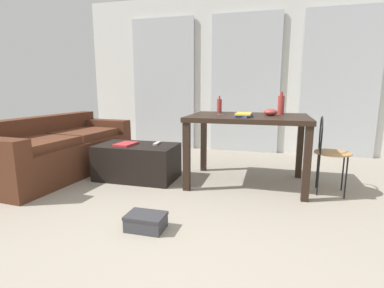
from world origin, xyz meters
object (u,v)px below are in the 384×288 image
(craft_table, at_px, (248,125))
(bowl, at_px, (270,112))
(wire_chair, at_px, (327,146))
(scissors, at_px, (223,114))
(tv_remote_primary, at_px, (157,143))
(bottle_near, at_px, (281,105))
(shoebox, at_px, (146,222))
(book_stack, at_px, (243,115))
(bottle_far, at_px, (219,106))
(couch, at_px, (58,151))
(coffee_table, at_px, (137,162))
(magazine, at_px, (126,144))

(craft_table, xyz_separation_m, bowl, (0.24, 0.05, 0.14))
(craft_table, bearing_deg, wire_chair, -5.95)
(bowl, bearing_deg, scissors, 179.91)
(craft_table, height_order, bowl, bowl)
(bowl, relative_size, tv_remote_primary, 0.82)
(bottle_near, relative_size, shoebox, 0.86)
(wire_chair, relative_size, shoebox, 2.69)
(shoebox, bearing_deg, book_stack, 62.24)
(wire_chair, distance_m, scissors, 1.16)
(bottle_far, bearing_deg, scissors, -69.54)
(tv_remote_primary, bearing_deg, book_stack, -11.65)
(craft_table, relative_size, bowl, 8.67)
(couch, height_order, shoebox, couch)
(couch, height_order, book_stack, book_stack)
(couch, height_order, coffee_table, couch)
(craft_table, xyz_separation_m, bottle_near, (0.35, 0.23, 0.22))
(book_stack, distance_m, magazine, 1.43)
(wire_chair, height_order, book_stack, book_stack)
(craft_table, xyz_separation_m, magazine, (-1.42, -0.21, -0.26))
(book_stack, bearing_deg, magazine, -178.93)
(wire_chair, distance_m, bowl, 0.68)
(coffee_table, distance_m, scissors, 1.19)
(coffee_table, height_order, scissors, scissors)
(coffee_table, height_order, shoebox, coffee_table)
(wire_chair, distance_m, magazine, 2.25)
(wire_chair, xyz_separation_m, tv_remote_primary, (-1.91, 0.03, -0.07))
(magazine, height_order, shoebox, magazine)
(wire_chair, xyz_separation_m, shoebox, (-1.48, -1.28, -0.44))
(scissors, bearing_deg, bowl, -0.09)
(bottle_near, distance_m, tv_remote_primary, 1.54)
(bottle_near, bearing_deg, magazine, -165.92)
(bottle_far, distance_m, book_stack, 0.60)
(scissors, bearing_deg, couch, -172.60)
(craft_table, bearing_deg, bowl, 11.77)
(bottle_near, bearing_deg, tv_remote_primary, -168.66)
(bottle_near, height_order, book_stack, bottle_near)
(couch, xyz_separation_m, coffee_table, (1.09, 0.07, -0.09))
(coffee_table, xyz_separation_m, tv_remote_primary, (0.22, 0.10, 0.22))
(bottle_far, relative_size, shoebox, 0.68)
(bottle_far, bearing_deg, magazine, -153.60)
(coffee_table, bearing_deg, scissors, 11.58)
(book_stack, bearing_deg, tv_remote_primary, 172.92)
(bowl, height_order, book_stack, bowl)
(shoebox, bearing_deg, scissors, 75.41)
(couch, xyz_separation_m, book_stack, (2.35, 0.04, 0.52))
(craft_table, distance_m, scissors, 0.31)
(couch, distance_m, craft_table, 2.43)
(shoebox, bearing_deg, coffee_table, 118.18)
(bowl, bearing_deg, book_stack, -139.65)
(bottle_far, xyz_separation_m, book_stack, (0.35, -0.49, -0.07))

